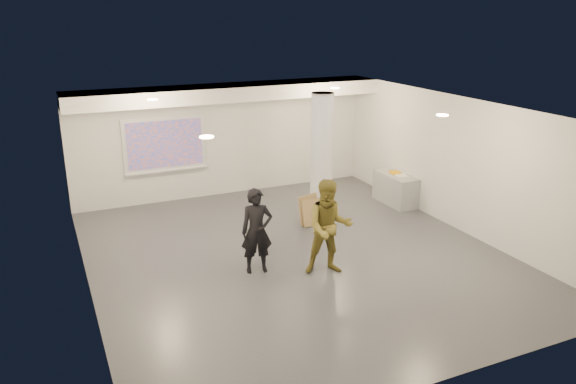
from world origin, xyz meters
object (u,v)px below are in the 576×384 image
projection_screen (165,145)px  man (329,227)px  credenza (395,189)px  column (322,157)px  woman (257,231)px

projection_screen → man: 5.72m
credenza → column: bearing=-177.8°
column → woman: (-2.48, -2.13, -0.68)m
column → woman: column is taller
column → credenza: bearing=2.5°
column → man: column is taller
column → projection_screen: size_ratio=1.43×
man → credenza: bearing=57.6°
man → woman: bearing=172.4°
column → projection_screen: 4.08m
column → projection_screen: (-3.10, 2.65, 0.03)m
column → man: (-1.26, -2.73, -0.58)m
projection_screen → column: bearing=-40.6°
woman → column: bearing=51.1°
projection_screen → man: bearing=-71.1°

